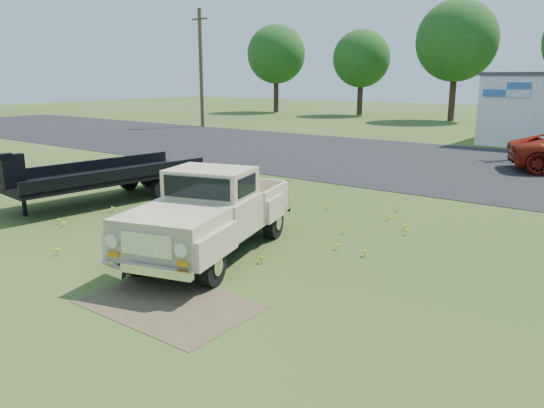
% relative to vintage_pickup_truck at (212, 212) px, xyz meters
% --- Properties ---
extents(ground, '(140.00, 140.00, 0.00)m').
position_rel_vintage_pickup_truck_xyz_m(ground, '(-0.25, 0.56, -0.98)').
color(ground, '#2E4616').
rests_on(ground, ground).
extents(asphalt_lot, '(90.00, 14.00, 0.02)m').
position_rel_vintage_pickup_truck_xyz_m(asphalt_lot, '(-0.25, 15.56, -0.98)').
color(asphalt_lot, black).
rests_on(asphalt_lot, ground).
extents(dirt_patch_a, '(3.00, 2.00, 0.01)m').
position_rel_vintage_pickup_truck_xyz_m(dirt_patch_a, '(1.25, -2.44, -0.98)').
color(dirt_patch_a, brown).
rests_on(dirt_patch_a, ground).
extents(dirt_patch_b, '(2.20, 1.60, 0.01)m').
position_rel_vintage_pickup_truck_xyz_m(dirt_patch_b, '(-2.25, 4.06, -0.98)').
color(dirt_patch_b, brown).
rests_on(dirt_patch_b, ground).
extents(utility_pole_west, '(1.60, 0.30, 9.00)m').
position_rel_vintage_pickup_truck_xyz_m(utility_pole_west, '(-22.25, 22.56, 3.62)').
color(utility_pole_west, '#473721').
rests_on(utility_pole_west, ground).
extents(treeline_a, '(6.40, 6.40, 9.52)m').
position_rel_vintage_pickup_truck_xyz_m(treeline_a, '(-28.25, 40.56, 5.32)').
color(treeline_a, '#332417').
rests_on(treeline_a, ground).
extents(treeline_b, '(5.76, 5.76, 8.57)m').
position_rel_vintage_pickup_truck_xyz_m(treeline_b, '(-18.25, 41.56, 4.68)').
color(treeline_b, '#332417').
rests_on(treeline_b, ground).
extents(treeline_c, '(7.04, 7.04, 10.47)m').
position_rel_vintage_pickup_truck_xyz_m(treeline_c, '(-8.25, 40.06, 5.95)').
color(treeline_c, '#332417').
rests_on(treeline_c, ground).
extents(vintage_pickup_truck, '(3.52, 5.79, 1.97)m').
position_rel_vintage_pickup_truck_xyz_m(vintage_pickup_truck, '(0.00, 0.00, 0.00)').
color(vintage_pickup_truck, tan).
rests_on(vintage_pickup_truck, ground).
extents(flatbed_trailer, '(3.01, 7.01, 1.86)m').
position_rel_vintage_pickup_truck_xyz_m(flatbed_trailer, '(-6.36, 1.81, -0.06)').
color(flatbed_trailer, black).
rests_on(flatbed_trailer, ground).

